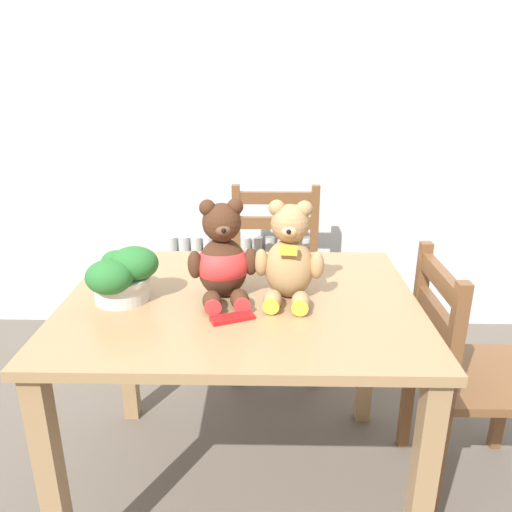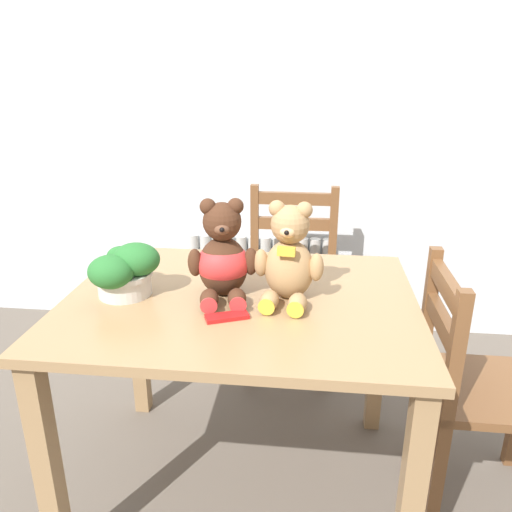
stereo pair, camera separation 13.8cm
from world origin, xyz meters
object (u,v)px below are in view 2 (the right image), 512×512
Objects in this scene: teddy_bear_left at (223,258)px; wooden_chair_behind at (291,279)px; teddy_bear_right at (289,259)px; chocolate_bar at (227,317)px; wooden_chair_side at (476,388)px; potted_plant at (124,271)px.

wooden_chair_behind is at bearing -111.82° from teddy_bear_left.
wooden_chair_behind is at bearing -82.23° from teddy_bear_right.
teddy_bear_right is at bearing 91.56° from wooden_chair_behind.
teddy_bear_left reaches higher than chocolate_bar.
wooden_chair_side is 0.94m from teddy_bear_left.
teddy_bear_right is at bearing 43.28° from chocolate_bar.
teddy_bear_right is at bearing -86.67° from wooden_chair_side.
wooden_chair_behind reaches higher than wooden_chair_side.
chocolate_bar is (-0.17, -0.16, -0.13)m from teddy_bear_right.
wooden_chair_behind is 2.89× the size of teddy_bear_right.
wooden_chair_side is 1.20m from potted_plant.
teddy_bear_left is at bearing 77.95° from wooden_chair_behind.
wooden_chair_behind is at bearing 61.41° from potted_plant.
wooden_chair_side is 2.75× the size of teddy_bear_left.
wooden_chair_behind is 7.21× the size of chocolate_bar.
teddy_bear_right reaches higher than potted_plant.
potted_plant reaches higher than wooden_chair_side.
wooden_chair_behind is 1.04m from wooden_chair_side.
teddy_bear_right is (0.21, -0.00, 0.01)m from teddy_bear_left.
teddy_bear_left is 1.47× the size of potted_plant.
teddy_bear_left is 1.01× the size of teddy_bear_right.
teddy_bear_right is (0.02, -0.86, 0.42)m from wooden_chair_behind.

